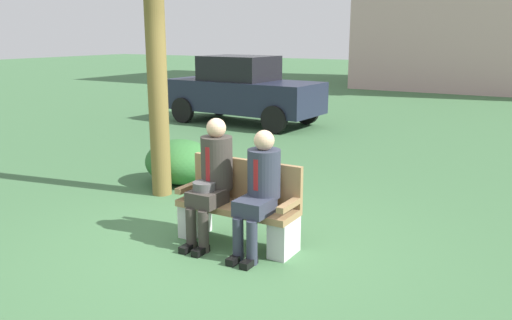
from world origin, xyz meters
name	(u,v)px	position (x,y,z in m)	size (l,w,h in m)	color
ground_plane	(219,247)	(0.00, 0.00, 0.00)	(80.00, 80.00, 0.00)	#3F6B41
park_bench	(240,208)	(0.13, 0.22, 0.39)	(1.33, 0.44, 0.90)	#99754C
seated_man_left	(212,175)	(-0.13, 0.10, 0.75)	(0.34, 0.72, 1.35)	#38332D
seated_man_right	(260,186)	(0.45, 0.10, 0.71)	(0.34, 0.72, 1.28)	#2D3342
shrub_near_bench	(180,162)	(-1.88, 1.74, 0.33)	(1.07, 0.98, 0.67)	#2F6A31
parked_car_near	(243,90)	(-3.91, 6.88, 0.84)	(3.99, 1.90, 1.68)	#1E2338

